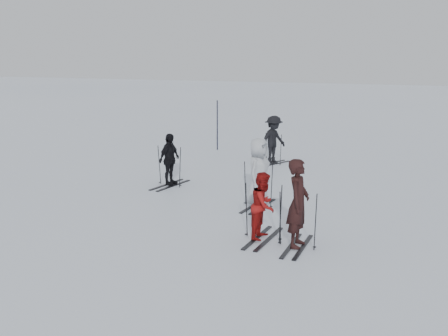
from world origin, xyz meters
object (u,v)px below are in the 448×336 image
Objects in this scene: skier_red at (263,207)px; skier_uphill_far at (274,140)px; skier_grey at (258,173)px; skier_uphill_left at (169,160)px; piste_marker at (217,125)px; skier_near_dark at (298,204)px.

skier_red is 8.81m from skier_uphill_far.
skier_grey is 1.15× the size of skier_uphill_left.
skier_grey is 0.88× the size of piste_marker.
skier_near_dark is 1.26× the size of skier_red.
piste_marker is (-4.39, 8.01, 0.13)m from skier_grey.
skier_grey is at bearing -61.28° from piste_marker.
skier_uphill_left is 0.91× the size of skier_uphill_far.
skier_red is at bearing -122.58° from skier_uphill_left.
skier_near_dark is 3.36m from skier_grey.
skier_grey is at bearing 22.91° from skier_red.
skier_red is 2.75m from skier_grey.
skier_uphill_far is at bearing -33.53° from piste_marker.
skier_red is 11.86m from piste_marker.
piste_marker reaches higher than skier_red.
skier_uphill_far is at bearing -15.23° from skier_uphill_left.
skier_uphill_left is (-3.39, 1.34, -0.12)m from skier_grey.
skier_grey is at bearing 32.15° from skier_near_dark.
skier_red is 5.84m from skier_uphill_left.
piste_marker is at bearing 29.67° from skier_red.
skier_uphill_left reaches higher than skier_red.
skier_uphill_left is 0.77× the size of piste_marker.
skier_near_dark is 9.30m from skier_uphill_far.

